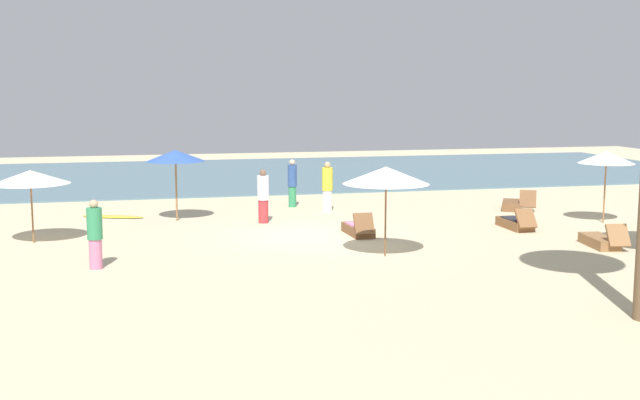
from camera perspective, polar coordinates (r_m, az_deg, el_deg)
ground_plane at (r=23.45m, az=-1.00°, el=-2.63°), size 60.00×60.00×0.00m
ocean_water at (r=40.06m, az=-6.12°, el=1.83°), size 48.00×16.00×0.06m
umbrella_0 at (r=26.40m, az=-10.25°, el=3.12°), size 1.90×1.90×2.33m
umbrella_1 at (r=27.18m, az=19.71°, el=2.88°), size 1.77×1.77×2.32m
umbrella_2 at (r=23.68m, az=-19.92°, el=1.55°), size 2.16×2.16×2.06m
umbrella_3 at (r=20.52m, az=4.72°, el=1.76°), size 2.23×2.23×2.33m
lounger_0 at (r=23.24m, az=19.39°, el=-2.76°), size 0.81×1.72×0.72m
lounger_1 at (r=29.48m, az=13.56°, el=-0.31°), size 1.28×1.73×0.74m
lounger_3 at (r=23.72m, az=2.76°, el=-2.08°), size 0.65×1.65×0.75m
lounger_4 at (r=25.46m, az=13.77°, el=-1.61°), size 0.61×1.68×0.70m
person_0 at (r=27.99m, az=0.53°, el=0.95°), size 0.53×0.53×1.76m
person_1 at (r=25.76m, az=-4.07°, el=0.27°), size 0.47×0.47×1.73m
person_2 at (r=29.14m, az=-1.98°, el=1.22°), size 0.46×0.46×1.74m
person_3 at (r=19.95m, az=-15.73°, el=-2.37°), size 0.39×0.39×1.68m
surfboard at (r=27.73m, az=-14.51°, el=-1.15°), size 2.17×1.24×0.07m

